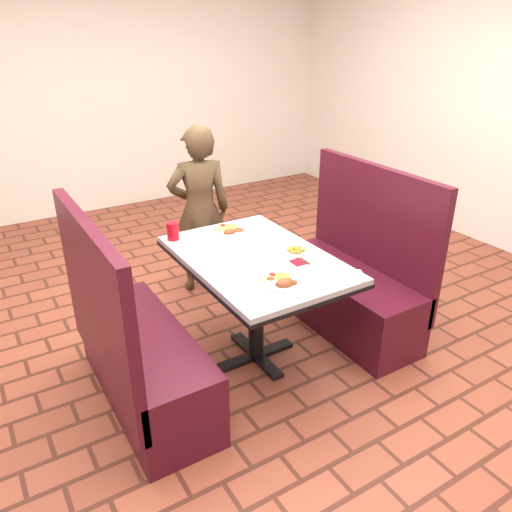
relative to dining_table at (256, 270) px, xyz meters
name	(u,v)px	position (x,y,z in m)	size (l,w,h in m)	color
room	(256,50)	(0.00, 0.00, 1.26)	(7.00, 7.04, 2.82)	#974731
dining_table	(256,270)	(0.00, 0.00, 0.00)	(0.81, 1.21, 0.75)	#AFB1B4
booth_bench_left	(136,354)	(-0.80, 0.00, -0.32)	(0.47, 1.20, 1.17)	#4A111F
booth_bench_right	(350,284)	(0.80, 0.00, -0.32)	(0.47, 1.20, 1.17)	#4A111F
diner_person	(200,211)	(0.14, 1.09, 0.02)	(0.50, 0.32, 1.36)	brown
near_dinner_plate	(281,279)	(-0.07, -0.37, 0.12)	(0.24, 0.24, 0.07)	white
far_dinner_plate	(229,229)	(0.05, 0.42, 0.12)	(0.25, 0.25, 0.06)	white
plantain_plate	(295,251)	(0.23, -0.08, 0.11)	(0.18, 0.18, 0.03)	white
maroon_napkin	(299,262)	(0.17, -0.21, 0.10)	(0.09, 0.09, 0.00)	#5E0E18
spoon_utensil	(304,261)	(0.20, -0.21, 0.10)	(0.01, 0.13, 0.00)	silver
red_tumbler	(173,231)	(-0.33, 0.51, 0.15)	(0.08, 0.08, 0.12)	red
paper_napkin	(347,276)	(0.29, -0.50, 0.10)	(0.19, 0.14, 0.01)	white
knife_utensil	(281,285)	(-0.09, -0.40, 0.11)	(0.01, 0.17, 0.00)	silver
fork_utensil	(274,288)	(-0.14, -0.41, 0.11)	(0.01, 0.16, 0.00)	#B8B8BC
lettuce_shreds	(256,251)	(0.04, 0.06, 0.10)	(0.28, 0.32, 0.00)	#85AC44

